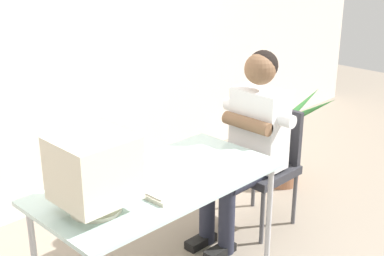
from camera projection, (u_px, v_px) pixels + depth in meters
The scene contains 8 objects.
wall_back at pixel (61, 12), 3.88m from camera, with size 8.00×0.10×3.00m, color beige.
desk at pixel (160, 189), 3.04m from camera, with size 1.45×0.72×0.71m.
crt_monitor at pixel (94, 169), 2.61m from camera, with size 0.37×0.35×0.41m.
keyboard at pixel (143, 187), 2.91m from camera, with size 0.16×0.47×0.03m.
office_chair at pixel (265, 160), 3.83m from camera, with size 0.44×0.44×0.87m.
person_seated at pixel (250, 137), 3.63m from camera, with size 0.72×0.58×1.31m.
potted_plant at pixel (283, 143), 4.48m from camera, with size 0.85×0.78×0.91m.
desk_mug at pixel (110, 169), 3.06m from camera, with size 0.07×0.08×0.09m.
Camera 1 is at (-1.80, -2.07, 2.04)m, focal length 49.41 mm.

